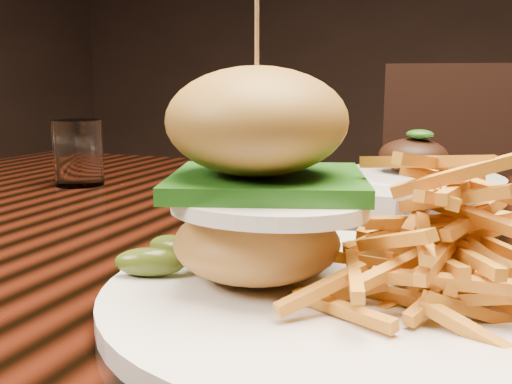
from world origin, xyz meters
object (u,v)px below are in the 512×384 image
at_px(burger_plate, 337,225).
at_px(far_dish, 412,176).
at_px(wine_glass, 261,123).
at_px(dining_table, 354,293).
at_px(chair_far, 474,233).

bearing_deg(burger_plate, far_dish, 85.49).
relative_size(burger_plate, wine_glass, 2.11).
distance_m(dining_table, wine_glass, 0.22).
bearing_deg(chair_far, dining_table, -105.94).
bearing_deg(chair_far, wine_glass, -110.83).
xyz_separation_m(wine_glass, far_dish, (0.11, 0.33, -0.10)).
xyz_separation_m(dining_table, chair_far, (0.10, 0.89, -0.13)).
height_order(dining_table, wine_glass, wine_glass).
bearing_deg(wine_glass, chair_far, 78.82).
distance_m(dining_table, chair_far, 0.91).
bearing_deg(burger_plate, wine_glass, 118.75).
relative_size(burger_plate, chair_far, 0.35).
distance_m(wine_glass, far_dish, 0.37).
distance_m(dining_table, burger_plate, 0.28).
xyz_separation_m(wine_glass, chair_far, (0.19, 0.95, -0.33)).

